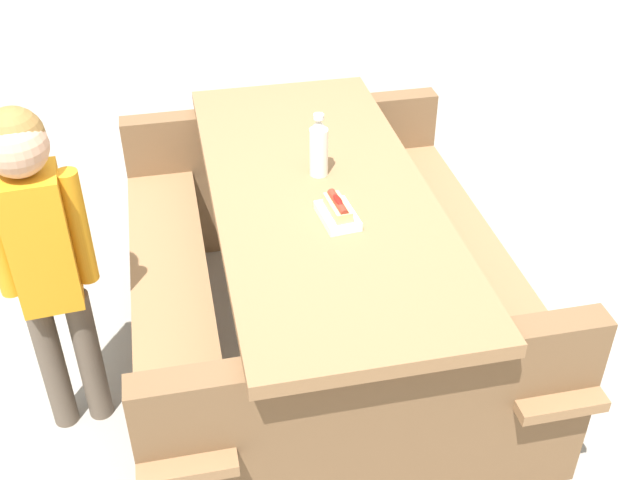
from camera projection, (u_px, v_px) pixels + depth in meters
The scene contains 5 objects.
ground_plane at pixel (320, 344), 3.19m from camera, with size 30.00×30.00×0.00m, color gray.
picnic_table at pixel (320, 257), 2.93m from camera, with size 2.01×1.68×0.75m.
soda_bottle at pixel (319, 147), 2.77m from camera, with size 0.07×0.07×0.24m.
hotdog_tray at pixel (338, 212), 2.57m from camera, with size 0.20×0.15×0.08m.
child_in_coat at pixel (40, 241), 2.42m from camera, with size 0.21×0.30×1.24m.
Camera 1 is at (2.34, -0.11, 2.20)m, focal length 43.78 mm.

